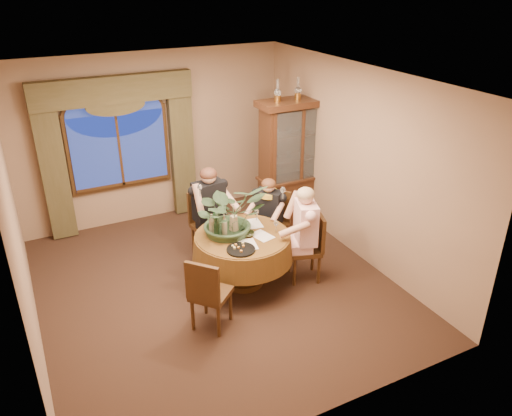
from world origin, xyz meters
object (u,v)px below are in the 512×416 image
china_cabinet (295,162)px  wine_bottle_0 (224,227)px  oil_lamp_left (278,91)px  chair_right (305,248)px  olive_bowl (248,234)px  wine_bottle_2 (212,226)px  dining_table (243,259)px  chair_front_left (211,292)px  chair_back (208,225)px  person_scarf (269,217)px  person_back (209,213)px  oil_lamp_center (298,88)px  person_pink (305,234)px  wine_bottle_3 (217,230)px  wine_bottle_1 (215,222)px  chair_back_right (272,225)px  centerpiece_plant (229,190)px  oil_lamp_right (318,86)px

china_cabinet → wine_bottle_0: bearing=-144.0°
oil_lamp_left → chair_right: (-0.46, -1.65, -1.78)m
olive_bowl → wine_bottle_2: (-0.43, 0.18, 0.14)m
dining_table → chair_front_left: size_ratio=1.42×
chair_back → oil_lamp_left: bearing=-170.5°
dining_table → person_scarf: 0.92m
person_back → person_scarf: person_back is taller
oil_lamp_center → person_pink: 2.42m
olive_bowl → wine_bottle_0: 0.34m
dining_table → wine_bottle_2: bearing=161.6°
chair_right → wine_bottle_3: 1.28m
chair_front_left → wine_bottle_1: (0.42, 0.86, 0.44)m
chair_right → wine_bottle_0: (-1.06, 0.29, 0.44)m
chair_back_right → wine_bottle_1: size_ratio=2.91×
china_cabinet → chair_right: 1.92m
china_cabinet → olive_bowl: bearing=-137.7°
person_pink → person_back: size_ratio=0.97×
oil_lamp_left → wine_bottle_1: size_ratio=1.03×
chair_front_left → wine_bottle_1: bearing=112.2°
centerpiece_plant → wine_bottle_0: bearing=-134.4°
oil_lamp_center → person_back: oil_lamp_center is taller
chair_right → centerpiece_plant: (-0.92, 0.42, 0.88)m
wine_bottle_1 → wine_bottle_0: bearing=-74.6°
wine_bottle_0 → oil_lamp_left: bearing=41.9°
centerpiece_plant → olive_bowl: 0.65m
wine_bottle_1 → oil_lamp_center: bearing=31.0°
wine_bottle_2 → wine_bottle_3: bearing=-82.1°
oil_lamp_right → wine_bottle_2: oil_lamp_right is taller
oil_lamp_center → chair_back_right: oil_lamp_center is taller
oil_lamp_right → centerpiece_plant: 2.59m
china_cabinet → oil_lamp_center: size_ratio=6.14×
oil_lamp_left → chair_front_left: oil_lamp_left is taller
person_scarf → wine_bottle_0: bearing=81.0°
china_cabinet → oil_lamp_right: bearing=0.0°
person_pink → wine_bottle_3: 1.23m
dining_table → wine_bottle_2: (-0.38, 0.13, 0.54)m
chair_front_left → person_back: (0.61, 1.55, 0.23)m
oil_lamp_left → person_back: size_ratio=0.24×
chair_front_left → centerpiece_plant: 1.34m
wine_bottle_2 → chair_back_right: bearing=20.0°
olive_bowl → wine_bottle_1: (-0.36, 0.27, 0.14)m
chair_right → chair_front_left: same height
oil_lamp_right → china_cabinet: bearing=180.0°
oil_lamp_center → chair_back_right: bearing=-136.5°
wine_bottle_2 → oil_lamp_center: bearing=31.9°
centerpiece_plant → wine_bottle_2: size_ratio=3.22×
chair_back → chair_front_left: same height
oil_lamp_right → wine_bottle_1: 2.90m
china_cabinet → person_pink: (-0.82, -1.65, -0.35)m
oil_lamp_right → chair_back: 2.79m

